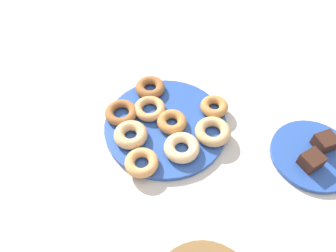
% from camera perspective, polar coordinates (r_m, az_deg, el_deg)
% --- Properties ---
extents(ground_plane, '(2.40, 2.40, 0.00)m').
position_cam_1_polar(ground_plane, '(0.90, -0.41, -0.23)').
color(ground_plane, beige).
extents(donut_plate, '(0.33, 0.33, 0.01)m').
position_cam_1_polar(donut_plate, '(0.89, -0.41, 0.05)').
color(donut_plate, '#284C9E').
rests_on(donut_plate, ground_plane).
extents(donut_0, '(0.11, 0.11, 0.03)m').
position_cam_1_polar(donut_0, '(0.86, -6.44, -1.50)').
color(donut_0, tan).
rests_on(donut_0, donut_plate).
extents(donut_1, '(0.11, 0.11, 0.03)m').
position_cam_1_polar(donut_1, '(0.86, 7.71, -0.96)').
color(donut_1, tan).
rests_on(donut_1, donut_plate).
extents(donut_2, '(0.08, 0.08, 0.03)m').
position_cam_1_polar(donut_2, '(0.96, -3.09, 6.64)').
color(donut_2, '#995B2D').
rests_on(donut_2, donut_plate).
extents(donut_3, '(0.12, 0.12, 0.02)m').
position_cam_1_polar(donut_3, '(0.91, -3.18, 3.01)').
color(donut_3, tan).
rests_on(donut_3, donut_plate).
extents(donut_4, '(0.09, 0.09, 0.02)m').
position_cam_1_polar(donut_4, '(0.88, 0.68, 0.72)').
color(donut_4, '#BC7A3D').
rests_on(donut_4, donut_plate).
extents(donut_5, '(0.09, 0.09, 0.03)m').
position_cam_1_polar(donut_5, '(0.83, 2.37, -3.74)').
color(donut_5, '#EABC84').
rests_on(donut_5, donut_plate).
extents(donut_6, '(0.10, 0.10, 0.02)m').
position_cam_1_polar(donut_6, '(0.92, 7.95, 3.33)').
color(donut_6, '#BC7A3D').
rests_on(donut_6, donut_plate).
extents(donut_7, '(0.12, 0.12, 0.02)m').
position_cam_1_polar(donut_7, '(0.91, -8.06, 2.30)').
color(donut_7, '#995B2D').
rests_on(donut_7, donut_plate).
extents(donut_8, '(0.12, 0.12, 0.02)m').
position_cam_1_polar(donut_8, '(0.81, -4.56, -6.30)').
color(donut_8, tan).
rests_on(donut_8, donut_plate).
extents(cake_plate, '(0.21, 0.21, 0.01)m').
position_cam_1_polar(cake_plate, '(0.92, 23.68, -4.59)').
color(cake_plate, '#284C9E').
rests_on(cake_plate, ground_plane).
extents(brownie_near, '(0.05, 0.05, 0.04)m').
position_cam_1_polar(brownie_near, '(0.92, 25.42, -2.51)').
color(brownie_near, '#381E14').
rests_on(brownie_near, cake_plate).
extents(brownie_far, '(0.06, 0.06, 0.04)m').
position_cam_1_polar(brownie_far, '(0.88, 23.49, -5.48)').
color(brownie_far, '#381E14').
rests_on(brownie_far, cake_plate).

